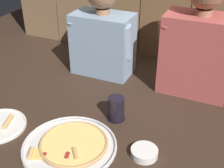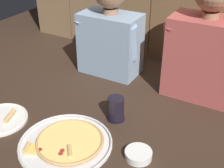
% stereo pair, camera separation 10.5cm
% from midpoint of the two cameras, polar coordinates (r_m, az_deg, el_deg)
% --- Properties ---
extents(ground_plane, '(3.20, 3.20, 0.00)m').
position_cam_midpoint_polar(ground_plane, '(1.35, 1.34, -8.88)').
color(ground_plane, '#332319').
extents(pizza_tray, '(0.39, 0.39, 0.03)m').
position_cam_midpoint_polar(pizza_tray, '(1.28, -6.27, -11.11)').
color(pizza_tray, silver).
rests_on(pizza_tray, ground).
extents(dinner_plate, '(0.25, 0.25, 0.03)m').
position_cam_midpoint_polar(dinner_plate, '(1.47, -18.60, -6.43)').
color(dinner_plate, white).
rests_on(dinner_plate, ground).
extents(drinking_glass, '(0.09, 0.09, 0.11)m').
position_cam_midpoint_polar(drinking_glass, '(1.39, 2.89, -4.82)').
color(drinking_glass, black).
rests_on(drinking_glass, ground).
extents(dipping_bowl, '(0.11, 0.11, 0.03)m').
position_cam_midpoint_polar(dipping_bowl, '(1.22, 7.61, -13.23)').
color(dipping_bowl, white).
rests_on(dipping_bowl, ground).
extents(diner_left, '(0.38, 0.21, 0.57)m').
position_cam_midpoint_polar(diner_left, '(1.72, 1.43, 10.19)').
color(diner_left, '#849EB7').
rests_on(diner_left, ground).
extents(diner_right, '(0.39, 0.22, 0.63)m').
position_cam_midpoint_polar(diner_right, '(1.55, 19.36, 7.28)').
color(diner_right, '#AD4C47').
rests_on(diner_right, ground).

